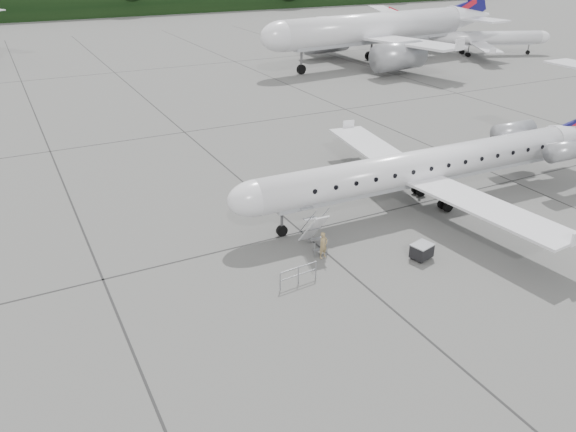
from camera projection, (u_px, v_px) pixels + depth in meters
ground at (463, 253)px, 32.11m from camera, size 320.00×320.00×0.00m
treeline at (80, 1)px, 134.30m from camera, size 260.00×4.00×8.00m
main_regional_jet at (424, 150)px, 36.33m from camera, size 31.00×22.71×7.80m
airstair at (313, 229)px, 32.08m from camera, size 0.91×2.11×2.44m
passenger at (323, 245)px, 31.30m from camera, size 0.65×0.51×1.57m
safety_railing at (298, 276)px, 28.95m from camera, size 2.20×0.26×1.00m
baggage_cart at (422, 251)px, 31.31m from camera, size 1.30×1.15×0.96m
bg_narrowbody at (375, 13)px, 79.89m from camera, size 42.89×32.77×14.45m
bg_regional_right at (474, 31)px, 88.47m from camera, size 33.72×29.52×7.37m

